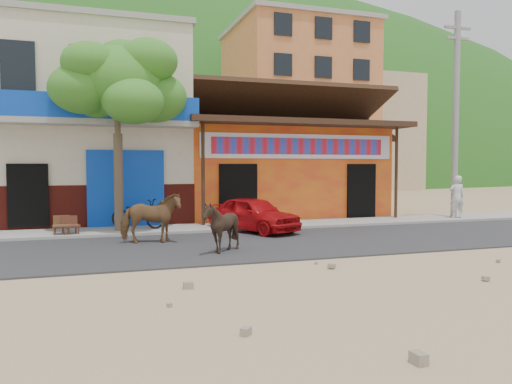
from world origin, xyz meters
TOP-DOWN VIEW (x-y plane):
  - ground at (0.00, 0.00)m, footprint 120.00×120.00m
  - road at (0.00, 2.50)m, footprint 60.00×5.00m
  - sidewalk at (0.00, 6.00)m, footprint 60.00×2.00m
  - dance_club at (2.00, 10.00)m, footprint 8.00×6.00m
  - cafe_building at (-5.50, 10.00)m, footprint 7.00×6.00m
  - apartment_front at (9.00, 24.00)m, footprint 9.00×9.00m
  - apartment_rear at (18.00, 30.00)m, footprint 8.00×8.00m
  - hillside at (0.00, 70.00)m, footprint 100.00×40.00m
  - tree at (-4.60, 5.80)m, footprint 3.00×3.00m
  - utility_pole at (8.20, 6.00)m, footprint 0.24×0.24m
  - cow_tan at (-3.89, 3.44)m, footprint 1.69×0.90m
  - cow_dark at (-2.44, 1.41)m, footprint 1.13×1.00m
  - red_car at (-0.52, 4.80)m, footprint 2.65×3.53m
  - scooter at (-4.00, 6.12)m, footprint 1.88×1.44m
  - pedestrian at (8.00, 5.61)m, footprint 0.66×0.51m
  - cafe_chair_left at (-6.00, 5.44)m, footprint 0.56×0.56m
  - cafe_chair_right at (-6.26, 5.45)m, footprint 0.47×0.47m

SIDE VIEW (x-z plane):
  - ground at x=0.00m, z-range 0.00..0.00m
  - road at x=0.00m, z-range 0.00..0.04m
  - sidewalk at x=0.00m, z-range 0.00..0.12m
  - scooter at x=-4.00m, z-range 0.12..1.07m
  - red_car at x=-0.52m, z-range 0.04..1.16m
  - cafe_chair_left at x=-6.00m, z-range 0.12..1.11m
  - cafe_chair_right at x=-6.26m, z-range 0.12..1.14m
  - cow_dark at x=-2.44m, z-range 0.04..1.28m
  - cow_tan at x=-3.89m, z-range 0.04..1.41m
  - pedestrian at x=8.00m, z-range 0.12..1.75m
  - dance_club at x=2.00m, z-range 0.00..3.60m
  - tree at x=-4.60m, z-range 0.12..6.12m
  - cafe_building at x=-5.50m, z-range 0.00..7.00m
  - utility_pole at x=8.20m, z-range 0.12..8.12m
  - apartment_rear at x=18.00m, z-range 0.00..10.00m
  - apartment_front at x=9.00m, z-range 0.00..12.00m
  - hillside at x=0.00m, z-range 0.00..24.00m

